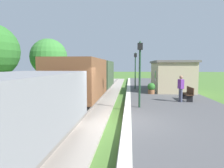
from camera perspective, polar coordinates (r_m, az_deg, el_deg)
ground_plane at (r=8.85m, az=1.59°, el=-11.79°), size 160.00×160.00×0.00m
platform_slab at (r=9.20m, az=22.28°, el=-10.70°), size 6.00×60.00×0.25m
platform_edge_stripe at (r=8.76m, az=4.24°, el=-10.24°), size 0.36×60.00×0.01m
track_ballast at (r=9.28m, az=-13.65°, el=-10.74°), size 3.80×60.00×0.12m
rail_near at (r=9.05m, az=-9.27°, el=-10.22°), size 0.07×60.00×0.14m
rail_far at (r=9.50m, az=-17.84°, el=-9.66°), size 0.07×60.00×0.14m
freight_train at (r=12.36m, az=-8.58°, el=0.55°), size 2.50×19.40×2.72m
station_hut at (r=19.88m, az=16.33°, el=2.28°), size 3.50×5.80×2.78m
bench_near_hut at (r=14.51m, az=20.66°, el=-2.53°), size 0.42×1.50×0.91m
bench_down_platform at (r=25.22m, az=13.94°, el=0.78°), size 0.42×1.50×0.91m
person_waiting at (r=13.76m, az=18.78°, el=-0.94°), size 0.35×0.44×1.71m
potted_planter at (r=17.15m, az=11.01°, el=-1.15°), size 0.64×0.64×0.92m
lamp_post_near at (r=11.32m, az=7.85°, el=6.24°), size 0.28×0.28×3.70m
lamp_post_far at (r=20.54m, az=6.58°, el=5.74°), size 0.28×0.28×3.70m
tree_trackside_far at (r=22.28m, az=-17.37°, el=7.24°), size 3.79×3.79×5.38m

